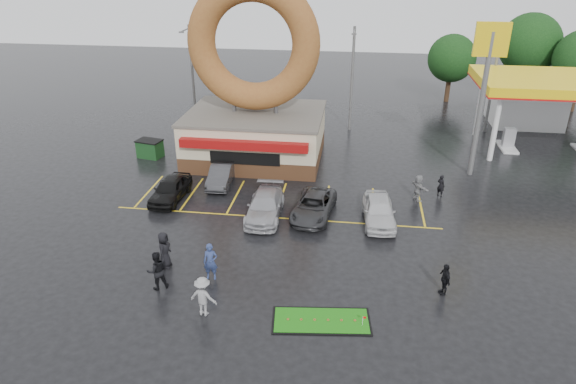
# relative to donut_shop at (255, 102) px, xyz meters

# --- Properties ---
(ground) EXTENTS (120.00, 120.00, 0.00)m
(ground) POSITION_rel_donut_shop_xyz_m (3.00, -12.97, -4.46)
(ground) COLOR black
(ground) RESTS_ON ground
(donut_shop) EXTENTS (10.20, 8.70, 13.50)m
(donut_shop) POSITION_rel_donut_shop_xyz_m (0.00, 0.00, 0.00)
(donut_shop) COLOR #472B19
(donut_shop) RESTS_ON ground
(gas_station) EXTENTS (12.30, 13.65, 5.90)m
(gas_station) POSITION_rel_donut_shop_xyz_m (23.00, 7.97, -0.77)
(gas_station) COLOR silver
(gas_station) RESTS_ON ground
(shell_sign) EXTENTS (2.20, 0.36, 10.60)m
(shell_sign) POSITION_rel_donut_shop_xyz_m (16.00, -0.97, 2.91)
(shell_sign) COLOR slate
(shell_sign) RESTS_ON ground
(streetlight_left) EXTENTS (0.40, 2.21, 9.00)m
(streetlight_left) POSITION_rel_donut_shop_xyz_m (-7.00, 6.95, 0.32)
(streetlight_left) COLOR slate
(streetlight_left) RESTS_ON ground
(streetlight_mid) EXTENTS (0.40, 2.21, 9.00)m
(streetlight_mid) POSITION_rel_donut_shop_xyz_m (7.00, 7.95, 0.32)
(streetlight_mid) COLOR slate
(streetlight_mid) RESTS_ON ground
(streetlight_right) EXTENTS (0.40, 2.21, 9.00)m
(streetlight_right) POSITION_rel_donut_shop_xyz_m (19.00, 8.95, 0.32)
(streetlight_right) COLOR slate
(streetlight_right) RESTS_ON ground
(tree_far_c) EXTENTS (6.30, 6.30, 9.00)m
(tree_far_c) POSITION_rel_donut_shop_xyz_m (25.00, 21.03, 1.37)
(tree_far_c) COLOR #332114
(tree_far_c) RESTS_ON ground
(tree_far_d) EXTENTS (4.90, 4.90, 7.00)m
(tree_far_d) POSITION_rel_donut_shop_xyz_m (17.00, 19.03, 0.07)
(tree_far_d) COLOR #332114
(tree_far_d) RESTS_ON ground
(car_black) EXTENTS (1.95, 4.41, 1.47)m
(car_black) POSITION_rel_donut_shop_xyz_m (-4.07, -8.01, -3.73)
(car_black) COLOR black
(car_black) RESTS_ON ground
(car_dgrey) EXTENTS (1.70, 4.23, 1.37)m
(car_dgrey) POSITION_rel_donut_shop_xyz_m (-1.44, -5.19, -3.78)
(car_dgrey) COLOR #323234
(car_dgrey) RESTS_ON ground
(car_silver) EXTENTS (2.14, 5.00, 1.44)m
(car_silver) POSITION_rel_donut_shop_xyz_m (2.43, -9.47, -3.75)
(car_silver) COLOR #A7A7AC
(car_silver) RESTS_ON ground
(car_grey) EXTENTS (2.76, 5.02, 1.33)m
(car_grey) POSITION_rel_donut_shop_xyz_m (5.34, -9.00, -3.80)
(car_grey) COLOR #303133
(car_grey) RESTS_ON ground
(car_white) EXTENTS (2.11, 4.61, 1.53)m
(car_white) POSITION_rel_donut_shop_xyz_m (9.26, -9.23, -3.70)
(car_white) COLOR silver
(car_white) RESTS_ON ground
(person_blue) EXTENTS (0.75, 0.53, 1.93)m
(person_blue) POSITION_rel_donut_shop_xyz_m (0.95, -16.27, -3.50)
(person_blue) COLOR navy
(person_blue) RESTS_ON ground
(person_blackjkt) EXTENTS (1.21, 1.16, 1.97)m
(person_blackjkt) POSITION_rel_donut_shop_xyz_m (-1.36, -17.40, -3.48)
(person_blackjkt) COLOR black
(person_blackjkt) RESTS_ON ground
(person_hoodie) EXTENTS (1.34, 0.91, 1.92)m
(person_hoodie) POSITION_rel_donut_shop_xyz_m (1.38, -19.00, -3.51)
(person_hoodie) COLOR gray
(person_hoodie) RESTS_ON ground
(person_bystander) EXTENTS (0.63, 0.96, 1.97)m
(person_bystander) POSITION_rel_donut_shop_xyz_m (-1.67, -15.57, -3.48)
(person_bystander) COLOR black
(person_bystander) RESTS_ON ground
(person_cameraman) EXTENTS (0.64, 1.02, 1.62)m
(person_cameraman) POSITION_rel_donut_shop_xyz_m (12.17, -15.94, -3.65)
(person_cameraman) COLOR black
(person_cameraman) RESTS_ON ground
(person_walker_near) EXTENTS (1.28, 1.66, 1.76)m
(person_walker_near) POSITION_rel_donut_shop_xyz_m (11.82, -5.88, -3.59)
(person_walker_near) COLOR gray
(person_walker_near) RESTS_ON ground
(person_walker_far) EXTENTS (0.65, 0.64, 1.52)m
(person_walker_far) POSITION_rel_donut_shop_xyz_m (13.36, -5.08, -3.71)
(person_walker_far) COLOR black
(person_walker_far) RESTS_ON ground
(dumpster) EXTENTS (2.01, 1.55, 1.30)m
(dumpster) POSITION_rel_donut_shop_xyz_m (-8.26, -0.96, -3.81)
(dumpster) COLOR #1B471F
(dumpster) RESTS_ON ground
(putting_green) EXTENTS (4.50, 2.33, 0.54)m
(putting_green) POSITION_rel_donut_shop_xyz_m (6.62, -18.78, -4.43)
(putting_green) COLOR black
(putting_green) RESTS_ON ground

